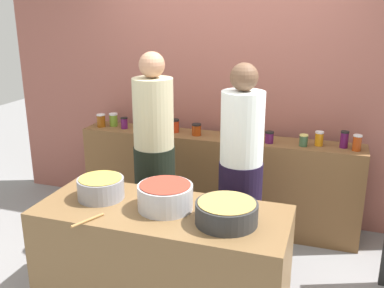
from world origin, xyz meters
TOP-DOWN VIEW (x-y plane):
  - ground at (0.00, 0.00)m, footprint 12.00×12.00m
  - storefront_wall at (0.00, 1.45)m, footprint 4.80×0.12m
  - display_shelf at (0.00, 1.10)m, footprint 2.70×0.36m
  - prep_table at (0.00, -0.30)m, footprint 1.70×0.70m
  - preserve_jar_0 at (-1.21, 1.06)m, footprint 0.09×0.09m
  - preserve_jar_1 at (-1.11, 1.13)m, footprint 0.09×0.09m
  - preserve_jar_2 at (-0.96, 1.07)m, footprint 0.07×0.07m
  - preserve_jar_3 at (-0.64, 1.08)m, footprint 0.07×0.07m
  - preserve_jar_4 at (-0.43, 1.11)m, footprint 0.09×0.09m
  - preserve_jar_5 at (-0.19, 1.07)m, footprint 0.09×0.09m
  - preserve_jar_6 at (0.10, 1.12)m, footprint 0.07×0.07m
  - preserve_jar_7 at (0.31, 1.07)m, footprint 0.07×0.07m
  - preserve_jar_8 at (0.50, 1.04)m, footprint 0.08×0.08m
  - preserve_jar_9 at (0.80, 1.04)m, footprint 0.08×0.08m
  - preserve_jar_10 at (0.93, 1.10)m, footprint 0.07×0.07m
  - preserve_jar_11 at (1.14, 1.10)m, footprint 0.07×0.07m
  - preserve_jar_12 at (1.24, 1.05)m, footprint 0.08×0.08m
  - cooking_pot_left at (-0.47, -0.26)m, footprint 0.33×0.33m
  - cooking_pot_center at (0.02, -0.27)m, footprint 0.37×0.37m
  - cooking_pot_right at (0.46, -0.35)m, footprint 0.39×0.39m
  - wooden_spoon at (-0.37, -0.61)m, footprint 0.11×0.23m
  - cook_with_tongs at (-0.38, 0.49)m, footprint 0.35×0.35m
  - cook_in_cap at (0.38, 0.41)m, footprint 0.35×0.35m

SIDE VIEW (x-z plane):
  - ground at x=0.00m, z-range 0.00..0.00m
  - prep_table at x=0.00m, z-range 0.00..0.78m
  - display_shelf at x=0.00m, z-range 0.00..0.91m
  - cook_in_cap at x=0.38m, z-range -0.08..1.62m
  - wooden_spoon at x=-0.37m, z-range 0.78..0.80m
  - cook_with_tongs at x=-0.38m, z-range -0.08..1.66m
  - cooking_pot_right at x=0.46m, z-range 0.78..0.92m
  - cooking_pot_left at x=-0.47m, z-range 0.78..0.93m
  - cooking_pot_center at x=0.02m, z-range 0.78..0.96m
  - preserve_jar_6 at x=0.10m, z-range 0.91..1.01m
  - preserve_jar_9 at x=0.80m, z-range 0.91..1.01m
  - preserve_jar_8 at x=0.50m, z-range 0.91..1.01m
  - preserve_jar_5 at x=-0.19m, z-range 0.91..1.02m
  - preserve_jar_2 at x=-0.96m, z-range 0.91..1.02m
  - preserve_jar_10 at x=0.93m, z-range 0.91..1.03m
  - preserve_jar_4 at x=-0.43m, z-range 0.91..1.04m
  - preserve_jar_0 at x=-1.21m, z-range 0.91..1.04m
  - preserve_jar_7 at x=0.31m, z-range 0.91..1.04m
  - preserve_jar_1 at x=-1.11m, z-range 0.91..1.04m
  - preserve_jar_12 at x=1.24m, z-range 0.91..1.05m
  - preserve_jar_3 at x=-0.64m, z-range 0.91..1.05m
  - preserve_jar_11 at x=1.14m, z-range 0.91..1.06m
  - storefront_wall at x=0.00m, z-range 0.00..3.00m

